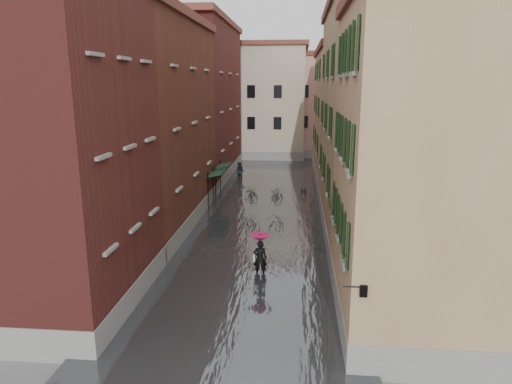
% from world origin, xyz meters
% --- Properties ---
extents(ground, '(120.00, 120.00, 0.00)m').
position_xyz_m(ground, '(0.00, 0.00, 0.00)').
color(ground, '#5E5F61').
rests_on(ground, ground).
extents(floodwater, '(10.00, 60.00, 0.20)m').
position_xyz_m(floodwater, '(0.00, 13.00, 0.10)').
color(floodwater, '#464A4E').
rests_on(floodwater, ground).
extents(building_left_near, '(6.00, 8.00, 13.00)m').
position_xyz_m(building_left_near, '(-7.00, -2.00, 6.50)').
color(building_left_near, maroon).
rests_on(building_left_near, ground).
extents(building_left_mid, '(6.00, 14.00, 12.50)m').
position_xyz_m(building_left_mid, '(-7.00, 9.00, 6.25)').
color(building_left_mid, '#5E2A1D').
rests_on(building_left_mid, ground).
extents(building_left_far, '(6.00, 16.00, 14.00)m').
position_xyz_m(building_left_far, '(-7.00, 24.00, 7.00)').
color(building_left_far, maroon).
rests_on(building_left_far, ground).
extents(building_right_near, '(6.00, 8.00, 11.50)m').
position_xyz_m(building_right_near, '(7.00, -2.00, 5.75)').
color(building_right_near, '#9A764F').
rests_on(building_right_near, ground).
extents(building_right_mid, '(6.00, 14.00, 13.00)m').
position_xyz_m(building_right_mid, '(7.00, 9.00, 6.50)').
color(building_right_mid, '#97875B').
rests_on(building_right_mid, ground).
extents(building_right_far, '(6.00, 16.00, 11.50)m').
position_xyz_m(building_right_far, '(7.00, 24.00, 5.75)').
color(building_right_far, '#9A764F').
rests_on(building_right_far, ground).
extents(building_end_cream, '(12.00, 9.00, 13.00)m').
position_xyz_m(building_end_cream, '(-3.00, 38.00, 6.50)').
color(building_end_cream, beige).
rests_on(building_end_cream, ground).
extents(building_end_pink, '(10.00, 9.00, 12.00)m').
position_xyz_m(building_end_pink, '(6.00, 40.00, 6.00)').
color(building_end_pink, tan).
rests_on(building_end_pink, ground).
extents(awning_near, '(1.09, 2.94, 2.80)m').
position_xyz_m(awning_near, '(-3.49, 13.99, 2.47)').
color(awning_near, '#15301E').
rests_on(awning_near, ground).
extents(awning_far, '(1.09, 3.31, 2.80)m').
position_xyz_m(awning_far, '(-3.48, 16.12, 2.47)').
color(awning_far, '#15301E').
rests_on(awning_far, ground).
extents(wall_lantern, '(0.71, 0.22, 0.35)m').
position_xyz_m(wall_lantern, '(4.33, -6.00, 3.01)').
color(wall_lantern, black).
rests_on(wall_lantern, ground).
extents(window_planters, '(0.59, 8.08, 0.84)m').
position_xyz_m(window_planters, '(4.12, -0.74, 3.51)').
color(window_planters, brown).
rests_on(window_planters, ground).
extents(pedestrian_main, '(0.95, 0.95, 2.06)m').
position_xyz_m(pedestrian_main, '(0.69, 1.46, 1.24)').
color(pedestrian_main, black).
rests_on(pedestrian_main, ground).
extents(pedestrian_far, '(1.03, 0.91, 1.78)m').
position_xyz_m(pedestrian_far, '(-2.96, 22.77, 0.89)').
color(pedestrian_far, black).
rests_on(pedestrian_far, ground).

